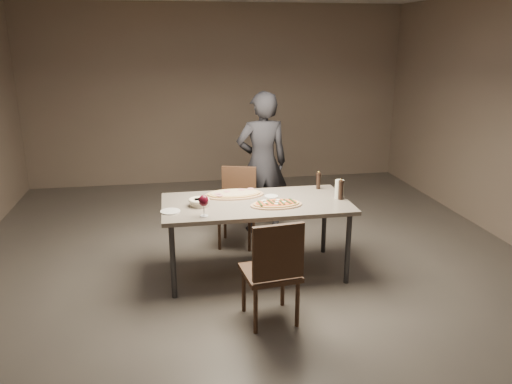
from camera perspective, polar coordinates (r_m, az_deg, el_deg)
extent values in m
plane|color=#57514B|center=(5.11, 0.00, -9.16)|extent=(7.00, 7.00, 0.00)
plane|color=gray|center=(8.09, -4.41, 10.95)|extent=(6.00, 0.00, 6.00)
plane|color=gray|center=(1.55, 24.60, -18.31)|extent=(6.00, 0.00, 6.00)
cube|color=slate|center=(4.83, 0.00, -1.36)|extent=(1.80, 0.90, 0.04)
cylinder|color=#333335|center=(4.56, -9.47, -7.85)|extent=(0.05, 0.05, 0.71)
cylinder|color=#333335|center=(4.83, 10.46, -6.39)|extent=(0.05, 0.05, 0.71)
cylinder|color=#333335|center=(5.24, -9.62, -4.47)|extent=(0.05, 0.05, 0.71)
cylinder|color=#333335|center=(5.48, 7.80, -3.39)|extent=(0.05, 0.05, 0.71)
ellipsoid|color=white|center=(4.68, 1.07, -1.19)|extent=(0.04, 0.04, 0.01)
ellipsoid|color=white|center=(4.71, 2.39, -1.08)|extent=(0.04, 0.04, 0.01)
ellipsoid|color=white|center=(4.75, 0.97, -0.91)|extent=(0.04, 0.04, 0.01)
ellipsoid|color=white|center=(4.66, 2.34, -1.30)|extent=(0.04, 0.04, 0.01)
ellipsoid|color=white|center=(4.77, 2.54, -0.86)|extent=(0.04, 0.04, 0.01)
ellipsoid|color=white|center=(4.71, 3.23, -1.09)|extent=(0.04, 0.04, 0.01)
ellipsoid|color=white|center=(4.74, 0.77, -0.96)|extent=(0.04, 0.04, 0.01)
cube|color=#203416|center=(4.66, 0.47, -1.30)|extent=(0.03, 0.14, 0.01)
cube|color=#203416|center=(4.69, 1.06, -1.19)|extent=(0.04, 0.14, 0.01)
cube|color=#203416|center=(4.71, 1.68, -1.13)|extent=(0.05, 0.14, 0.01)
cube|color=#203416|center=(4.69, 2.39, -1.21)|extent=(0.06, 0.14, 0.01)
cube|color=#203416|center=(4.70, 3.01, -1.17)|extent=(0.03, 0.14, 0.01)
cube|color=#203416|center=(4.73, 3.60, -1.08)|extent=(0.06, 0.14, 0.01)
cube|color=#203416|center=(4.75, 4.19, -1.00)|extent=(0.04, 0.14, 0.01)
cylinder|color=#D88A8A|center=(5.04, -3.33, 0.07)|extent=(0.07, 0.07, 0.00)
cylinder|color=#D88A8A|center=(5.12, -0.62, 0.36)|extent=(0.07, 0.07, 0.00)
cylinder|color=#D88A8A|center=(4.96, -4.40, -0.22)|extent=(0.07, 0.07, 0.00)
cylinder|color=#D88A8A|center=(4.92, -4.16, -0.39)|extent=(0.07, 0.07, 0.00)
cylinder|color=#D88A8A|center=(5.09, -1.68, 0.27)|extent=(0.07, 0.07, 0.00)
cylinder|color=beige|center=(4.73, -6.52, -1.20)|extent=(0.17, 0.17, 0.07)
torus|color=beige|center=(4.72, -6.53, -0.93)|extent=(0.20, 0.20, 0.03)
cube|color=#9F7741|center=(4.73, -6.24, -1.02)|extent=(0.06, 0.05, 0.04)
cube|color=#9F7741|center=(4.75, -6.46, -0.95)|extent=(0.06, 0.07, 0.04)
cube|color=#9F7741|center=(4.74, -6.77, -1.00)|extent=(0.06, 0.07, 0.04)
cube|color=#9F7741|center=(4.71, -6.74, -1.10)|extent=(0.06, 0.06, 0.04)
cube|color=#9F7741|center=(4.70, -6.42, -1.12)|extent=(0.04, 0.05, 0.04)
cylinder|color=white|center=(4.96, 1.76, -0.52)|extent=(0.13, 0.13, 0.02)
cylinder|color=#A3A13C|center=(4.96, 1.76, -0.48)|extent=(0.09, 0.09, 0.00)
cylinder|color=black|center=(5.26, 7.15, 1.17)|extent=(0.04, 0.04, 0.15)
cylinder|color=black|center=(5.24, 7.18, 2.08)|extent=(0.05, 0.05, 0.02)
sphere|color=gold|center=(5.23, 7.19, 2.27)|extent=(0.02, 0.02, 0.02)
cylinder|color=black|center=(4.94, 9.66, 0.11)|extent=(0.05, 0.05, 0.17)
cylinder|color=black|center=(4.91, 9.71, 1.18)|extent=(0.05, 0.05, 0.02)
sphere|color=gold|center=(4.91, 9.72, 1.40)|extent=(0.02, 0.02, 0.02)
cylinder|color=silver|center=(4.98, 9.50, 0.32)|extent=(0.09, 0.09, 0.18)
cylinder|color=silver|center=(4.46, -5.95, -2.73)|extent=(0.08, 0.08, 0.01)
cylinder|color=silver|center=(4.44, -5.97, -2.12)|extent=(0.01, 0.01, 0.09)
ellipsoid|color=#4A0A18|center=(4.41, -6.00, -1.00)|extent=(0.09, 0.09, 0.11)
cylinder|color=white|center=(4.60, -9.76, -2.20)|extent=(0.18, 0.18, 0.01)
cube|color=#3E281A|center=(4.14, 1.61, -9.20)|extent=(0.48, 0.48, 0.04)
cylinder|color=#3E281A|center=(4.05, -0.05, -13.39)|extent=(0.04, 0.04, 0.40)
cylinder|color=#3E281A|center=(4.15, 4.75, -12.64)|extent=(0.04, 0.04, 0.40)
cylinder|color=#3E281A|center=(4.35, -1.41, -11.13)|extent=(0.04, 0.04, 0.40)
cylinder|color=#3E281A|center=(4.44, 3.06, -10.49)|extent=(0.04, 0.04, 0.40)
cube|color=#3E281A|center=(3.86, 2.57, -6.90)|extent=(0.41, 0.09, 0.45)
cube|color=#3E281A|center=(5.62, -2.23, -2.19)|extent=(0.52, 0.52, 0.04)
cylinder|color=#3E281A|center=(5.83, -0.29, -3.68)|extent=(0.03, 0.03, 0.38)
cylinder|color=#3E281A|center=(5.88, -3.56, -3.53)|extent=(0.03, 0.03, 0.38)
cylinder|color=#3E281A|center=(5.51, -0.75, -4.91)|extent=(0.03, 0.03, 0.38)
cylinder|color=#3E281A|center=(5.57, -4.21, -4.74)|extent=(0.03, 0.03, 0.38)
cube|color=#3E281A|center=(5.72, -1.95, 0.82)|extent=(0.39, 0.15, 0.43)
imported|color=black|center=(5.93, 0.71, 3.32)|extent=(0.64, 0.44, 1.69)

